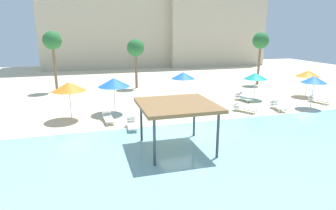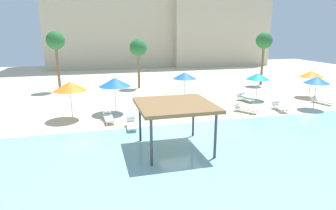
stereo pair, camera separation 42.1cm
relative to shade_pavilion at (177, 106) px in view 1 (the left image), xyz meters
The scene contains 20 objects.
ground_plane 3.74m from the shade_pavilion, 65.51° to the left, with size 80.00×80.00×0.00m, color beige.
lagoon_water 3.78m from the shade_pavilion, 66.14° to the right, with size 44.00×13.50×0.04m, color #8CC6CC.
shade_pavilion is the anchor object (origin of this frame).
beach_umbrella_blue_0 14.43m from the shade_pavilion, 20.81° to the left, with size 2.02×2.02×2.70m.
beach_umbrella_blue_1 8.50m from the shade_pavilion, 107.11° to the left, with size 2.44×2.44×2.79m.
beach_umbrella_teal_2 14.10m from the shade_pavilion, 40.93° to the left, with size 2.16×2.16×2.52m.
beach_umbrella_orange_3 9.29m from the shade_pavilion, 128.21° to the left, with size 2.35×2.35×2.77m.
beach_umbrella_blue_4 10.06m from the shade_pavilion, 69.14° to the left, with size 2.06×2.06×2.83m.
beach_umbrella_orange_5 18.50m from the shade_pavilion, 28.66° to the left, with size 2.26×2.26×2.59m.
lounge_chair_0 11.98m from the shade_pavilion, 27.63° to the left, with size 0.94×1.97×0.74m.
lounge_chair_1 16.87m from the shade_pavilion, 22.81° to the left, with size 1.02×1.98×0.74m.
lounge_chair_3 13.07m from the shade_pavilion, 44.08° to the left, with size 1.03×1.98×0.74m.
lounge_chair_4 9.59m from the shade_pavilion, 37.52° to the left, with size 1.50×1.93×0.74m.
lounge_chair_5 7.15m from the shade_pavilion, 118.05° to the left, with size 0.75×1.94×0.74m.
lounge_chair_6 4.96m from the shade_pavilion, 113.80° to the left, with size 0.77×1.94×0.74m.
palm_tree_0 22.33m from the shade_pavilion, 46.06° to the left, with size 1.90×1.90×6.13m.
palm_tree_1 19.86m from the shade_pavilion, 112.76° to the left, with size 1.90×1.90×6.30m.
palm_tree_3 17.77m from the shade_pavilion, 87.11° to the left, with size 1.90×1.90×5.43m.
hotel_block_0 41.34m from the shade_pavilion, 89.62° to the left, with size 23.22×11.85×21.59m, color beige.
hotel_block_1 41.85m from the shade_pavilion, 63.29° to the left, with size 17.71×8.44×14.60m, color beige.
Camera 1 is at (-5.66, -16.42, 6.32)m, focal length 30.52 mm.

